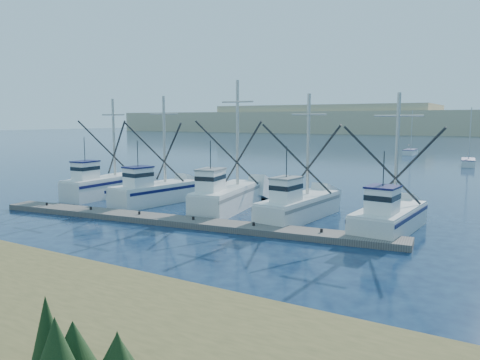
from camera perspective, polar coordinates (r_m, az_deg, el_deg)
name	(u,v)px	position (r m, az deg, el deg)	size (l,w,h in m)	color
ground	(191,270)	(20.73, -5.97, -10.86)	(500.00, 500.00, 0.00)	#0C1934
floating_dock	(179,221)	(29.46, -7.41, -5.00)	(27.43, 1.83, 0.37)	#66605B
trawler_fleet	(216,197)	(33.34, -2.90, -2.13)	(26.28, 8.51, 9.28)	silver
sailboat_near	(468,162)	(72.57, 26.05, 1.94)	(2.19, 5.72, 8.10)	silver
sailboat_far	(410,152)	(91.58, 20.05, 3.23)	(1.82, 5.29, 8.10)	silver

